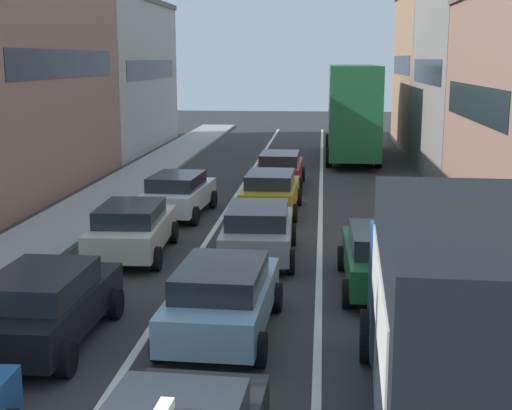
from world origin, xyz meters
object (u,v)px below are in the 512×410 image
(sedan_centre_lane_fifth, at_px, (280,169))
(sedan_right_lane_behind_truck, at_px, (384,257))
(sedan_left_lane_fourth, at_px, (178,193))
(sedan_centre_lane_second, at_px, (223,297))
(coupe_centre_lane_fourth, at_px, (271,191))
(hatchback_centre_lane_third, at_px, (258,230))
(removalist_box_truck, at_px, (466,317))
(wagon_left_lane_second, at_px, (45,304))
(bus_mid_queue_primary, at_px, (353,107))
(sedan_left_lane_third, at_px, (132,228))

(sedan_centre_lane_fifth, relative_size, sedan_right_lane_behind_truck, 1.00)
(sedan_left_lane_fourth, bearing_deg, sedan_centre_lane_fifth, -24.06)
(sedan_centre_lane_second, distance_m, coupe_centre_lane_fourth, 11.70)
(hatchback_centre_lane_third, bearing_deg, removalist_box_truck, -160.78)
(wagon_left_lane_second, height_order, sedan_left_lane_fourth, same)
(sedan_right_lane_behind_truck, bearing_deg, hatchback_centre_lane_third, 52.08)
(hatchback_centre_lane_third, distance_m, sedan_left_lane_fourth, 6.20)
(sedan_left_lane_fourth, height_order, sedan_centre_lane_fifth, same)
(removalist_box_truck, relative_size, sedan_centre_lane_second, 1.78)
(wagon_left_lane_second, bearing_deg, sedan_right_lane_behind_truck, -58.59)
(sedan_centre_lane_fifth, bearing_deg, hatchback_centre_lane_third, -179.12)
(removalist_box_truck, bearing_deg, hatchback_centre_lane_third, 22.97)
(sedan_centre_lane_second, relative_size, sedan_right_lane_behind_truck, 1.01)
(removalist_box_truck, relative_size, bus_mid_queue_primary, 0.74)
(hatchback_centre_lane_third, distance_m, coupe_centre_lane_fourth, 5.99)
(removalist_box_truck, bearing_deg, sedan_left_lane_third, 38.90)
(removalist_box_truck, distance_m, sedan_right_lane_behind_truck, 7.40)
(wagon_left_lane_second, distance_m, sedan_right_lane_behind_truck, 7.85)
(coupe_centre_lane_fourth, height_order, sedan_left_lane_fourth, same)
(sedan_left_lane_third, bearing_deg, bus_mid_queue_primary, -21.11)
(sedan_left_lane_third, bearing_deg, coupe_centre_lane_fourth, -32.29)
(removalist_box_truck, distance_m, sedan_left_lane_fourth, 16.56)
(sedan_left_lane_third, relative_size, sedan_left_lane_fourth, 1.00)
(hatchback_centre_lane_third, height_order, sedan_left_lane_third, same)
(sedan_left_lane_fourth, bearing_deg, removalist_box_truck, -151.77)
(hatchback_centre_lane_third, height_order, coupe_centre_lane_fourth, same)
(removalist_box_truck, height_order, coupe_centre_lane_fourth, removalist_box_truck)
(sedan_centre_lane_second, distance_m, sedan_centre_lane_fifth, 17.13)
(wagon_left_lane_second, bearing_deg, bus_mid_queue_primary, -13.69)
(coupe_centre_lane_fourth, xyz_separation_m, bus_mid_queue_primary, (3.39, 14.57, 2.03))
(sedan_centre_lane_fifth, xyz_separation_m, bus_mid_queue_primary, (3.38, 9.13, 2.03))
(sedan_left_lane_fourth, distance_m, sedan_centre_lane_fifth, 6.93)
(sedan_right_lane_behind_truck, bearing_deg, sedan_centre_lane_second, 133.01)
(sedan_centre_lane_fifth, height_order, bus_mid_queue_primary, bus_mid_queue_primary)
(sedan_centre_lane_second, relative_size, sedan_left_lane_fourth, 0.99)
(hatchback_centre_lane_third, height_order, bus_mid_queue_primary, bus_mid_queue_primary)
(sedan_left_lane_third, height_order, sedan_left_lane_fourth, same)
(wagon_left_lane_second, height_order, sedan_left_lane_third, same)
(wagon_left_lane_second, height_order, bus_mid_queue_primary, bus_mid_queue_primary)
(removalist_box_truck, xyz_separation_m, sedan_left_lane_third, (-7.19, 9.65, -1.18))
(sedan_centre_lane_second, bearing_deg, bus_mid_queue_primary, -5.37)
(coupe_centre_lane_fourth, xyz_separation_m, sedan_right_lane_behind_truck, (3.30, -8.41, 0.00))
(hatchback_centre_lane_third, bearing_deg, bus_mid_queue_primary, -10.68)
(wagon_left_lane_second, relative_size, bus_mid_queue_primary, 0.41)
(hatchback_centre_lane_third, xyz_separation_m, sedan_left_lane_third, (-3.50, -0.07, 0.00))
(removalist_box_truck, relative_size, wagon_left_lane_second, 1.80)
(bus_mid_queue_primary, bearing_deg, wagon_left_lane_second, 165.94)
(sedan_left_lane_fourth, relative_size, bus_mid_queue_primary, 0.42)
(sedan_left_lane_third, bearing_deg, sedan_right_lane_behind_truck, -112.18)
(removalist_box_truck, distance_m, coupe_centre_lane_fourth, 16.19)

